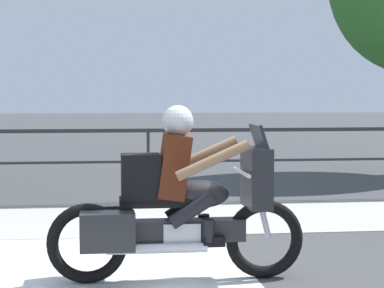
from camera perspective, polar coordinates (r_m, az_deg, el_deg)
name	(u,v)px	position (r m, az deg, el deg)	size (l,w,h in m)	color
ground_plane	(187,282)	(6.96, -0.39, -10.49)	(120.00, 120.00, 0.00)	#424244
sidewalk_band	(157,220)	(10.27, -2.67, -5.78)	(44.00, 2.40, 0.01)	#B7B2A8
fence_railing	(148,144)	(11.91, -3.36, -0.01)	(36.00, 0.05, 1.17)	#232326
motorcycle	(175,204)	(6.87, -1.29, -4.62)	(2.37, 0.76, 1.62)	black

